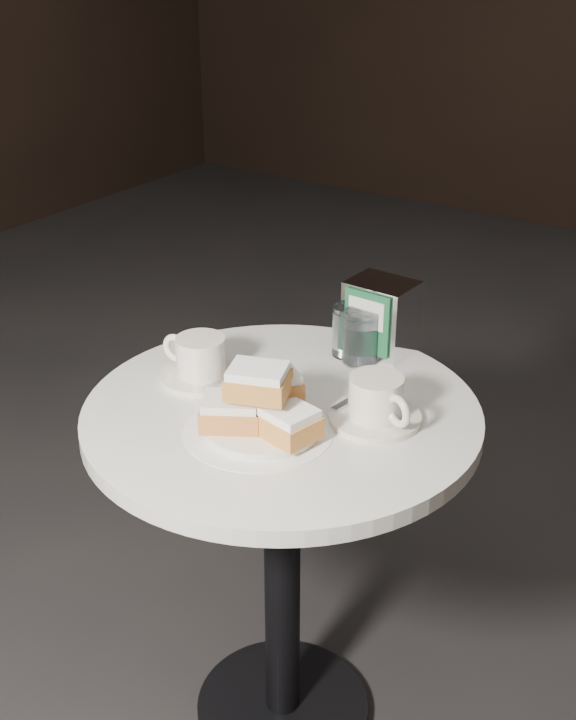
{
  "coord_description": "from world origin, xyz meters",
  "views": [
    {
      "loc": [
        0.77,
        -1.13,
        1.53
      ],
      "look_at": [
        0.0,
        0.02,
        0.83
      ],
      "focal_mm": 45.0,
      "sensor_mm": 36.0,
      "label": 1
    }
  ],
  "objects_px": {
    "water_glass_right": "(360,338)",
    "beignet_plate": "(262,408)",
    "water_glass_left": "(348,331)",
    "coffee_cup_right": "(376,403)",
    "napkin_dispenser": "(381,317)",
    "coffee_cup_left": "(201,361)",
    "cafe_table": "(282,500)"
  },
  "relations": [
    {
      "from": "napkin_dispenser",
      "to": "coffee_cup_right",
      "type": "bearing_deg",
      "value": -59.64
    },
    {
      "from": "beignet_plate",
      "to": "coffee_cup_right",
      "type": "distance_m",
      "value": 0.2
    },
    {
      "from": "coffee_cup_left",
      "to": "water_glass_right",
      "type": "distance_m",
      "value": 0.31
    },
    {
      "from": "beignet_plate",
      "to": "coffee_cup_right",
      "type": "xyz_separation_m",
      "value": [
        0.14,
        0.14,
        -0.01
      ]
    },
    {
      "from": "beignet_plate",
      "to": "water_glass_left",
      "type": "height_order",
      "value": "beignet_plate"
    },
    {
      "from": "water_glass_left",
      "to": "napkin_dispenser",
      "type": "bearing_deg",
      "value": 48.6
    },
    {
      "from": "coffee_cup_right",
      "to": "water_glass_right",
      "type": "relative_size",
      "value": 1.99
    },
    {
      "from": "beignet_plate",
      "to": "napkin_dispenser",
      "type": "height_order",
      "value": "napkin_dispenser"
    },
    {
      "from": "coffee_cup_left",
      "to": "cafe_table",
      "type": "bearing_deg",
      "value": -4.61
    },
    {
      "from": "cafe_table",
      "to": "coffee_cup_right",
      "type": "xyz_separation_m",
      "value": [
        0.16,
        0.05,
        0.23
      ]
    },
    {
      "from": "beignet_plate",
      "to": "water_glass_right",
      "type": "distance_m",
      "value": 0.32
    },
    {
      "from": "coffee_cup_left",
      "to": "water_glass_left",
      "type": "bearing_deg",
      "value": 51.74
    },
    {
      "from": "water_glass_left",
      "to": "napkin_dispenser",
      "type": "xyz_separation_m",
      "value": [
        0.04,
        0.05,
        0.02
      ]
    },
    {
      "from": "coffee_cup_right",
      "to": "cafe_table",
      "type": "bearing_deg",
      "value": -138.07
    },
    {
      "from": "cafe_table",
      "to": "napkin_dispenser",
      "type": "xyz_separation_m",
      "value": [
        0.03,
        0.3,
        0.27
      ]
    },
    {
      "from": "beignet_plate",
      "to": "coffee_cup_right",
      "type": "relative_size",
      "value": 1.11
    },
    {
      "from": "coffee_cup_right",
      "to": "water_glass_left",
      "type": "bearing_deg",
      "value": 154.89
    },
    {
      "from": "cafe_table",
      "to": "beignet_plate",
      "type": "height_order",
      "value": "beignet_plate"
    },
    {
      "from": "beignet_plate",
      "to": "water_glass_right",
      "type": "relative_size",
      "value": 2.21
    },
    {
      "from": "napkin_dispenser",
      "to": "cafe_table",
      "type": "bearing_deg",
      "value": -93.19
    },
    {
      "from": "water_glass_left",
      "to": "coffee_cup_left",
      "type": "bearing_deg",
      "value": -126.54
    },
    {
      "from": "cafe_table",
      "to": "beignet_plate",
      "type": "bearing_deg",
      "value": -77.72
    },
    {
      "from": "coffee_cup_left",
      "to": "coffee_cup_right",
      "type": "bearing_deg",
      "value": 5.23
    },
    {
      "from": "coffee_cup_left",
      "to": "napkin_dispenser",
      "type": "relative_size",
      "value": 1.17
    },
    {
      "from": "coffee_cup_left",
      "to": "water_glass_right",
      "type": "bearing_deg",
      "value": 44.43
    },
    {
      "from": "cafe_table",
      "to": "coffee_cup_right",
      "type": "relative_size",
      "value": 3.55
    },
    {
      "from": "water_glass_right",
      "to": "beignet_plate",
      "type": "bearing_deg",
      "value": -91.08
    },
    {
      "from": "cafe_table",
      "to": "coffee_cup_right",
      "type": "bearing_deg",
      "value": 18.03
    },
    {
      "from": "water_glass_right",
      "to": "napkin_dispenser",
      "type": "relative_size",
      "value": 0.73
    },
    {
      "from": "water_glass_left",
      "to": "coffee_cup_right",
      "type": "bearing_deg",
      "value": -49.01
    },
    {
      "from": "water_glass_right",
      "to": "coffee_cup_right",
      "type": "bearing_deg",
      "value": -53.21
    },
    {
      "from": "beignet_plate",
      "to": "napkin_dispenser",
      "type": "bearing_deg",
      "value": 88.07
    }
  ]
}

